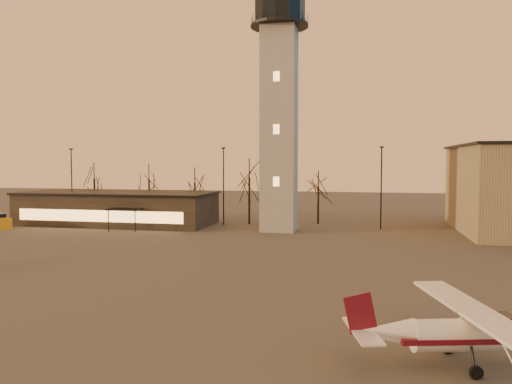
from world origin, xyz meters
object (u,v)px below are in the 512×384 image
at_px(control_tower, 279,93).
at_px(terminal, 118,208).
at_px(cessna_front, 472,340).
at_px(service_cart, 0,223).

distance_m(control_tower, terminal, 26.24).
relative_size(terminal, cessna_front, 2.28).
bearing_deg(terminal, control_tower, -5.15).
xyz_separation_m(terminal, cessna_front, (36.10, -39.52, -1.10)).
relative_size(control_tower, service_cart, 9.87).
bearing_deg(terminal, cessna_front, -47.59).
height_order(control_tower, cessna_front, control_tower).
bearing_deg(service_cart, terminal, 54.46).
distance_m(control_tower, service_cart, 37.86).
height_order(control_tower, service_cart, control_tower).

